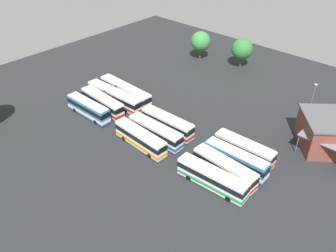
{
  "coord_description": "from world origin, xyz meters",
  "views": [
    {
      "loc": [
        40.05,
        -41.52,
        41.52
      ],
      "look_at": [
        0.51,
        1.58,
        1.58
      ],
      "focal_mm": 37.54,
      "sensor_mm": 36.0,
      "label": 1
    }
  ],
  "objects": [
    {
      "name": "tree_west_edge",
      "position": [
        -17.7,
        35.12,
        5.36
      ],
      "size": [
        5.55,
        5.55,
        8.15
      ],
      "color": "brown",
      "rests_on": "ground_plane"
    },
    {
      "name": "bus_row2_slot0",
      "position": [
        16.45,
        -5.04,
        1.9
      ],
      "size": [
        12.72,
        3.26,
        3.6
      ],
      "color": "silver",
      "rests_on": "ground_plane"
    },
    {
      "name": "bus_row1_slot1",
      "position": [
        0.35,
        -1.89,
        1.9
      ],
      "size": [
        12.43,
        2.67,
        3.6
      ],
      "color": "silver",
      "rests_on": "ground_plane"
    },
    {
      "name": "bus_row0_slot3",
      "position": [
        -16.3,
        5.06,
        1.9
      ],
      "size": [
        15.71,
        3.01,
        3.6
      ],
      "color": "silver",
      "rests_on": "ground_plane"
    },
    {
      "name": "depot_building",
      "position": [
        25.18,
        17.99,
        3.29
      ],
      "size": [
        12.59,
        12.88,
        6.55
      ],
      "color": "brown",
      "rests_on": "ground_plane"
    },
    {
      "name": "tree_north_edge",
      "position": [
        -6.01,
        38.3,
        5.34
      ],
      "size": [
        5.76,
        5.76,
        8.23
      ],
      "color": "brown",
      "rests_on": "ground_plane"
    },
    {
      "name": "bus_row1_slot2",
      "position": [
        0.06,
        1.89,
        1.9
      ],
      "size": [
        12.24,
        2.75,
        3.6
      ],
      "color": "silver",
      "rests_on": "ground_plane"
    },
    {
      "name": "maintenance_shelter",
      "position": [
        27.26,
        16.19,
        3.93
      ],
      "size": [
        9.91,
        6.75,
        4.13
      ],
      "color": "slate",
      "rests_on": "ground_plane"
    },
    {
      "name": "lamp_post_far_corner",
      "position": [
        19.28,
        25.63,
        4.64
      ],
      "size": [
        0.56,
        0.28,
        8.44
      ],
      "color": "slate",
      "rests_on": "ground_plane"
    },
    {
      "name": "bus_row2_slot2",
      "position": [
        16.64,
        1.64,
        1.9
      ],
      "size": [
        12.15,
        2.86,
        3.6
      ],
      "color": "teal",
      "rests_on": "ground_plane"
    },
    {
      "name": "bus_row0_slot1",
      "position": [
        -16.26,
        -1.73,
        1.9
      ],
      "size": [
        12.78,
        3.11,
        3.6
      ],
      "color": "silver",
      "rests_on": "ground_plane"
    },
    {
      "name": "ground_plane",
      "position": [
        0.0,
        0.0,
        0.0
      ],
      "size": [
        112.76,
        112.76,
        0.0
      ],
      "primitive_type": "plane",
      "color": "black"
    },
    {
      "name": "bus_row2_slot3",
      "position": [
        16.2,
        5.12,
        1.9
      ],
      "size": [
        11.62,
        2.84,
        3.6
      ],
      "color": "silver",
      "rests_on": "ground_plane"
    },
    {
      "name": "bus_row1_slot0",
      "position": [
        -0.22,
        -5.39,
        1.9
      ],
      "size": [
        12.3,
        3.04,
        3.6
      ],
      "color": "silver",
      "rests_on": "ground_plane"
    },
    {
      "name": "bus_row0_slot0",
      "position": [
        -16.43,
        -5.43,
        1.9
      ],
      "size": [
        11.84,
        2.69,
        3.6
      ],
      "color": "teal",
      "rests_on": "ground_plane"
    },
    {
      "name": "bus_row0_slot2",
      "position": [
        -16.38,
        1.79,
        1.9
      ],
      "size": [
        15.71,
        2.99,
        3.6
      ],
      "color": "silver",
      "rests_on": "ground_plane"
    },
    {
      "name": "puddle_near_shelter",
      "position": [
        17.27,
        8.77,
        0.0
      ],
      "size": [
        1.59,
        1.59,
        0.01
      ],
      "primitive_type": "cylinder",
      "color": "black",
      "rests_on": "ground_plane"
    },
    {
      "name": "bus_row2_slot1",
      "position": [
        16.57,
        -1.66,
        1.9
      ],
      "size": [
        12.26,
        3.08,
        3.6
      ],
      "color": "silver",
      "rests_on": "ground_plane"
    },
    {
      "name": "puddle_front_lane",
      "position": [
        8.72,
        -2.86,
        0.0
      ],
      "size": [
        2.08,
        2.08,
        0.01
      ],
      "primitive_type": "cylinder",
      "color": "black",
      "rests_on": "ground_plane"
    }
  ]
}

